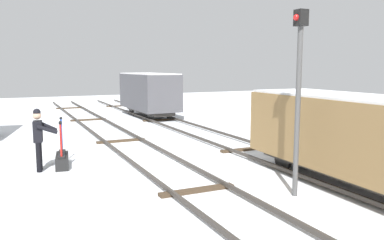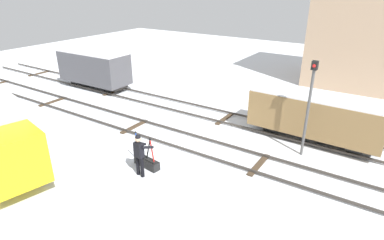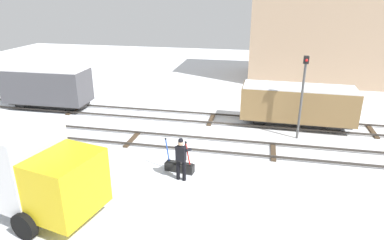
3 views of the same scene
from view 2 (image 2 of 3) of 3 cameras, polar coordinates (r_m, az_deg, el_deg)
name	(u,v)px [view 2 (image 2 of 3)]	position (r m, az deg, el deg)	size (l,w,h in m)	color
ground_plane	(189,144)	(15.32, -0.46, -4.33)	(60.00, 60.00, 0.00)	silver
track_main_line	(189,142)	(15.27, -0.46, -3.98)	(44.00, 1.94, 0.18)	#38332D
track_siding_near	(225,117)	(18.12, 5.93, 0.49)	(44.00, 1.94, 0.18)	#38332D
switch_lever_frame	(147,161)	(13.59, -8.07, -7.30)	(1.29, 0.53, 1.45)	black
rail_worker	(140,152)	(12.66, -9.33, -5.73)	(0.61, 0.71, 1.82)	black
signal_post	(309,101)	(14.25, 20.19, 3.27)	(0.24, 0.32, 4.25)	#4C4C4C
freight_car_near_switch	(315,115)	(16.23, 21.14, 0.84)	(6.09, 2.18, 2.31)	#2D2B28
freight_car_back_track	(94,68)	(24.13, -17.03, 8.91)	(5.34, 2.15, 2.63)	#2D2B28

